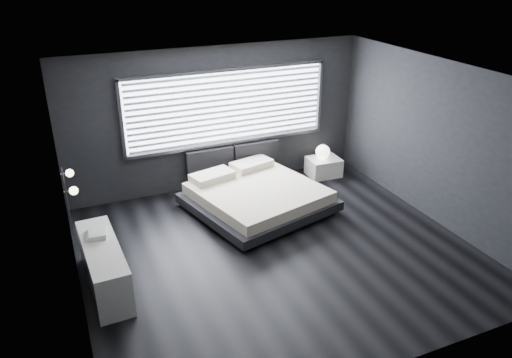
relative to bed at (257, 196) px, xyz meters
name	(u,v)px	position (x,y,z in m)	size (l,w,h in m)	color
room	(279,170)	(-0.26, -1.42, 1.13)	(6.04, 6.00, 2.80)	black
window	(228,108)	(-0.06, 1.27, 1.34)	(4.14, 0.09, 1.52)	white
headboard	(233,158)	(0.01, 1.22, 0.30)	(1.96, 0.16, 0.52)	black
sconce_near	(73,191)	(-3.14, -1.37, 1.33)	(0.18, 0.11, 0.11)	silver
sconce_far	(69,173)	(-3.14, -0.77, 1.33)	(0.18, 0.11, 0.11)	silver
wall_art_upper	(66,194)	(-3.24, -1.97, 1.58)	(0.01, 0.48, 0.48)	#47474C
wall_art_lower	(71,220)	(-3.24, -1.72, 1.11)	(0.01, 0.48, 0.48)	#47474C
bed	(257,196)	(0.00, 0.00, 0.00)	(2.74, 2.66, 0.59)	black
nightstand	(324,167)	(1.92, 0.84, -0.08)	(0.66, 0.55, 0.38)	white
orb_lamp	(323,152)	(1.89, 0.86, 0.26)	(0.30, 0.30, 0.30)	white
dresser	(104,266)	(-2.91, -1.30, 0.07)	(0.54, 1.71, 0.68)	white
book_stack	(97,233)	(-2.93, -1.00, 0.44)	(0.32, 0.39, 0.07)	white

